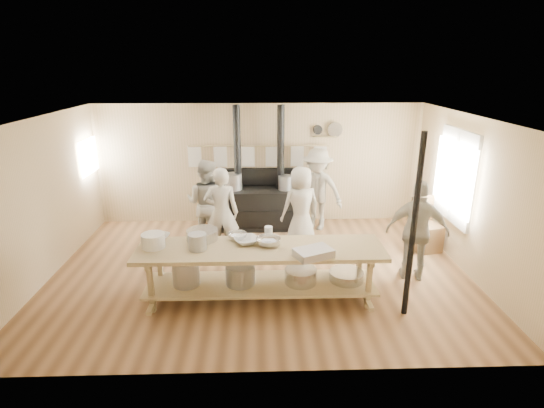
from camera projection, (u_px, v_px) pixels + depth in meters
name	position (u px, v px, depth m)	size (l,w,h in m)	color
ground	(260.00, 271.00, 7.29)	(7.00, 7.00, 0.00)	brown
room_shell	(260.00, 180.00, 6.77)	(7.00, 7.00, 7.00)	tan
window_right	(456.00, 176.00, 7.49)	(0.09, 1.50, 1.65)	beige
left_opening	(89.00, 156.00, 8.57)	(0.00, 0.90, 0.90)	white
stove	(259.00, 203.00, 9.13)	(1.90, 0.75, 2.60)	black
towel_rail	(259.00, 153.00, 9.07)	(3.00, 0.04, 0.47)	#9E895A
back_wall_shelf	(328.00, 132.00, 9.00)	(0.63, 0.14, 0.32)	#9E895A
prep_table	(260.00, 268.00, 6.27)	(3.60, 0.90, 0.85)	#9E895A
support_post	(414.00, 229.00, 5.66)	(0.08, 0.08, 2.60)	black
cook_far_left	(221.00, 213.00, 7.58)	(0.62, 0.40, 1.69)	#A29E90
cook_left	(207.00, 203.00, 8.13)	(0.82, 0.64, 1.70)	#A29E90
cook_center	(301.00, 206.00, 8.13)	(0.77, 0.50, 1.57)	#A29E90
cook_right	(417.00, 231.00, 6.80)	(0.98, 0.41, 1.67)	#A29E90
cook_by_window	(317.00, 190.00, 8.90)	(1.12, 0.65, 1.74)	#A29E90
chair	(425.00, 235.00, 8.05)	(0.57, 0.57, 1.01)	brown
bowl_white_a	(158.00, 237.00, 6.42)	(0.33, 0.33, 0.08)	white
bowl_steel_a	(237.00, 236.00, 6.45)	(0.29, 0.29, 0.09)	silver
bowl_white_b	(246.00, 241.00, 6.30)	(0.35, 0.35, 0.09)	white
bowl_steel_b	(268.00, 242.00, 6.22)	(0.37, 0.37, 0.11)	silver
roasting_pan	(313.00, 253.00, 5.86)	(0.51, 0.34, 0.11)	#B2B2B7
mixing_bowl_large	(202.00, 235.00, 6.43)	(0.48, 0.48, 0.15)	silver
bucket_galv	(197.00, 242.00, 6.07)	(0.26, 0.26, 0.24)	gray
deep_bowl_enamel	(153.00, 241.00, 6.14)	(0.34, 0.34, 0.21)	white
pitcher	(269.00, 233.00, 6.45)	(0.12, 0.12, 0.19)	white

